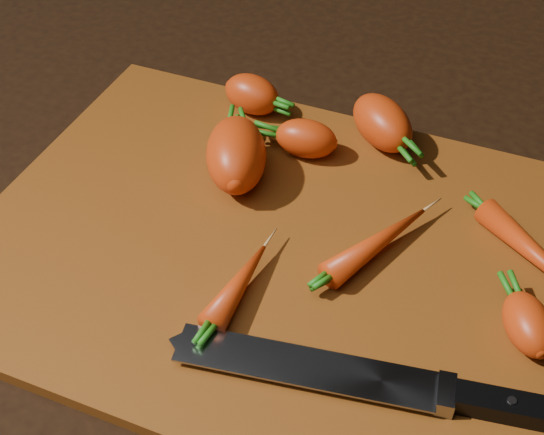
% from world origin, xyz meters
% --- Properties ---
extents(ground, '(2.00, 2.00, 0.01)m').
position_xyz_m(ground, '(0.00, 0.00, -0.01)').
color(ground, black).
extents(cutting_board, '(0.50, 0.40, 0.01)m').
position_xyz_m(cutting_board, '(0.00, 0.00, 0.01)').
color(cutting_board, brown).
rests_on(cutting_board, ground).
extents(carrot_0, '(0.09, 0.09, 0.05)m').
position_xyz_m(carrot_0, '(0.05, 0.17, 0.04)').
color(carrot_0, red).
rests_on(carrot_0, cutting_board).
extents(carrot_1, '(0.09, 0.11, 0.06)m').
position_xyz_m(carrot_1, '(-0.06, 0.07, 0.04)').
color(carrot_1, red).
rests_on(carrot_1, cutting_board).
extents(carrot_2, '(0.06, 0.04, 0.04)m').
position_xyz_m(carrot_2, '(-0.01, 0.12, 0.03)').
color(carrot_2, red).
rests_on(carrot_2, cutting_board).
extents(carrot_3, '(0.07, 0.05, 0.04)m').
position_xyz_m(carrot_3, '(-0.09, 0.17, 0.03)').
color(carrot_3, red).
rests_on(carrot_3, cutting_board).
extents(carrot_4, '(0.06, 0.07, 0.03)m').
position_xyz_m(carrot_4, '(0.22, -0.02, 0.03)').
color(carrot_4, red).
rests_on(carrot_4, cutting_board).
extents(carrot_5, '(0.07, 0.12, 0.02)m').
position_xyz_m(carrot_5, '(0.09, 0.02, 0.02)').
color(carrot_5, red).
rests_on(carrot_5, cutting_board).
extents(carrot_6, '(0.12, 0.10, 0.02)m').
position_xyz_m(carrot_6, '(0.22, 0.05, 0.02)').
color(carrot_6, red).
rests_on(carrot_6, cutting_board).
extents(carrot_7, '(0.03, 0.09, 0.02)m').
position_xyz_m(carrot_7, '(0.00, -0.06, 0.02)').
color(carrot_7, red).
rests_on(carrot_7, cutting_board).
extents(knife, '(0.31, 0.08, 0.02)m').
position_xyz_m(knife, '(0.10, -0.11, 0.02)').
color(knife, gray).
rests_on(knife, cutting_board).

